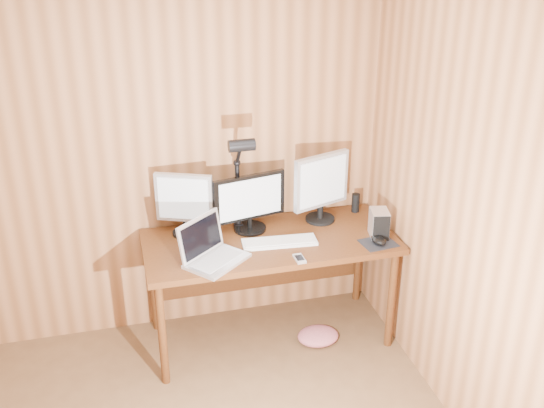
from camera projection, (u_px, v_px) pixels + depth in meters
name	position (u px, v px, depth m)	size (l,w,h in m)	color
room_shell	(127.00, 357.00, 2.19)	(4.00, 4.00, 4.00)	brown
desk	(267.00, 251.00, 4.16)	(1.60, 0.70, 0.75)	#4E2710
monitor_center	(250.00, 202.00, 4.09)	(0.48, 0.21, 0.38)	black
monitor_left	(184.00, 203.00, 4.02)	(0.35, 0.17, 0.42)	black
monitor_right	(321.00, 186.00, 4.19)	(0.41, 0.20, 0.47)	black
laptop	(210.00, 251.00, 3.78)	(0.45, 0.44, 0.26)	silver
keyboard	(279.00, 242.00, 3.99)	(0.48, 0.18, 0.02)	silver
mousepad	(378.00, 243.00, 4.00)	(0.21, 0.17, 0.00)	black
mouse	(379.00, 240.00, 3.99)	(0.08, 0.12, 0.04)	black
hard_drive	(379.00, 223.00, 4.06)	(0.14, 0.18, 0.18)	silver
phone	(299.00, 259.00, 3.81)	(0.06, 0.11, 0.02)	silver
speaker	(356.00, 203.00, 4.39)	(0.06, 0.06, 0.13)	black
desk_lamp	(240.00, 170.00, 3.95)	(0.16, 0.23, 0.70)	black
fabric_pile	(318.00, 336.00, 4.29)	(0.28, 0.23, 0.09)	#B55861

